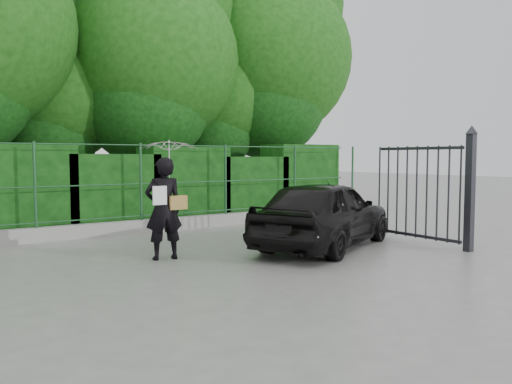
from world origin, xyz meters
TOP-DOWN VIEW (x-y plane):
  - ground at (0.00, 0.00)m, footprint 80.00×80.00m
  - kerb at (0.00, 4.50)m, footprint 14.00×0.25m
  - fence at (0.22, 4.50)m, footprint 14.13×0.06m
  - hedge at (-0.03, 5.50)m, footprint 14.20×1.20m
  - trees at (1.14, 7.74)m, footprint 17.10×6.15m
  - gate at (4.60, -0.72)m, footprint 0.22×2.33m
  - woman at (-0.33, 1.38)m, footprint 0.98×0.98m
  - car at (2.64, 0.63)m, footprint 4.26×3.08m

SIDE VIEW (x-z plane):
  - ground at x=0.00m, z-range 0.00..0.00m
  - kerb at x=0.00m, z-range 0.00..0.30m
  - car at x=2.64m, z-range 0.00..1.35m
  - hedge at x=-0.03m, z-range -0.12..2.11m
  - gate at x=4.60m, z-range 0.01..2.37m
  - fence at x=0.22m, z-range 0.30..2.10m
  - woman at x=-0.33m, z-range 0.32..2.41m
  - trees at x=1.14m, z-range 0.58..8.66m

